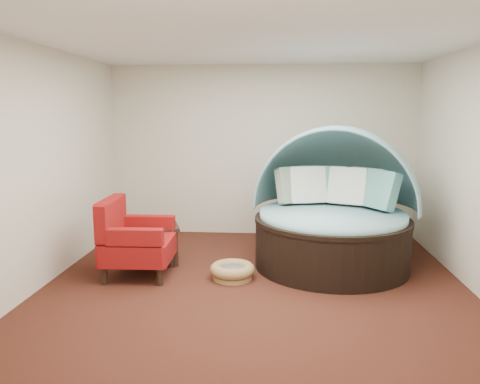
# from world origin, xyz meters

# --- Properties ---
(floor) EXTENTS (5.00, 5.00, 0.00)m
(floor) POSITION_xyz_m (0.00, 0.00, 0.00)
(floor) COLOR #441C13
(floor) RESTS_ON ground
(wall_back) EXTENTS (5.00, 0.00, 5.00)m
(wall_back) POSITION_xyz_m (0.00, 2.50, 1.40)
(wall_back) COLOR beige
(wall_back) RESTS_ON floor
(wall_front) EXTENTS (5.00, 0.00, 5.00)m
(wall_front) POSITION_xyz_m (0.00, -2.50, 1.40)
(wall_front) COLOR beige
(wall_front) RESTS_ON floor
(wall_left) EXTENTS (0.00, 5.00, 5.00)m
(wall_left) POSITION_xyz_m (-2.50, 0.00, 1.40)
(wall_left) COLOR beige
(wall_left) RESTS_ON floor
(ceiling) EXTENTS (5.00, 5.00, 0.00)m
(ceiling) POSITION_xyz_m (0.00, 0.00, 2.80)
(ceiling) COLOR white
(ceiling) RESTS_ON wall_back
(canopy_daybed) EXTENTS (2.51, 2.45, 1.87)m
(canopy_daybed) POSITION_xyz_m (1.01, 0.95, 0.87)
(canopy_daybed) COLOR black
(canopy_daybed) RESTS_ON floor
(pet_basket) EXTENTS (0.73, 0.73, 0.19)m
(pet_basket) POSITION_xyz_m (-0.29, 0.25, 0.10)
(pet_basket) COLOR olive
(pet_basket) RESTS_ON floor
(red_armchair) EXTENTS (0.86, 0.87, 0.98)m
(red_armchair) POSITION_xyz_m (-1.54, 0.29, 0.45)
(red_armchair) COLOR black
(red_armchair) RESTS_ON floor
(side_table) EXTENTS (0.69, 0.69, 0.52)m
(side_table) POSITION_xyz_m (-1.36, 0.80, 0.34)
(side_table) COLOR black
(side_table) RESTS_ON floor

